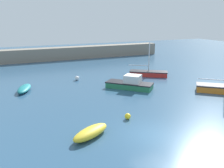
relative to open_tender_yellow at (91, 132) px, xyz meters
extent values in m
cube|color=#2D5170|center=(4.02, -1.46, -0.44)|extent=(120.00, 120.00, 0.20)
cube|color=gray|center=(4.02, 32.35, 0.81)|extent=(44.06, 2.40, 2.31)
ellipsoid|color=yellow|center=(0.00, 0.00, 0.00)|extent=(3.33, 2.54, 0.68)
cylinder|color=silver|center=(15.53, 4.69, 1.00)|extent=(2.17, 1.91, 0.08)
cube|color=#287A4C|center=(8.03, 9.43, -0.05)|extent=(4.85, 4.99, 0.59)
cube|color=black|center=(8.03, 9.43, 0.31)|extent=(4.94, 5.09, 0.12)
cube|color=silver|center=(8.29, 9.15, 0.74)|extent=(2.32, 2.33, 1.00)
cube|color=red|center=(13.35, 13.78, -0.05)|extent=(5.03, 4.18, 0.58)
cube|color=black|center=(13.35, 13.78, 0.30)|extent=(5.13, 4.26, 0.12)
cylinder|color=silver|center=(13.35, 13.78, 2.26)|extent=(0.13, 0.13, 4.06)
cylinder|color=silver|center=(12.21, 14.57, 1.10)|extent=(2.35, 1.68, 0.10)
ellipsoid|color=teal|center=(-2.94, 13.23, -0.05)|extent=(2.30, 3.74, 0.58)
sphere|color=yellow|center=(3.70, 1.66, -0.10)|extent=(0.49, 0.49, 0.49)
sphere|color=white|center=(3.71, 15.52, -0.06)|extent=(0.56, 0.56, 0.56)
camera|label=1|loc=(-5.05, -14.56, 7.50)|focal=40.00mm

